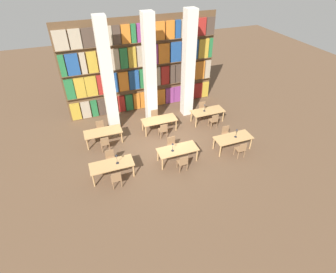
# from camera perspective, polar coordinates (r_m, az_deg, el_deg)

# --- Properties ---
(ground_plane) EXTENTS (40.00, 40.00, 0.00)m
(ground_plane) POSITION_cam_1_polar(r_m,az_deg,el_deg) (13.75, -0.20, -1.87)
(ground_plane) COLOR brown
(bookshelf_bank) EXTENTS (9.13, 0.35, 5.50)m
(bookshelf_bank) POSITION_cam_1_polar(r_m,az_deg,el_deg) (16.00, -5.54, 14.59)
(bookshelf_bank) COLOR brown
(bookshelf_bank) RESTS_ON ground_plane
(pillar_left) EXTENTS (0.59, 0.59, 6.00)m
(pillar_left) POSITION_cam_1_polar(r_m,az_deg,el_deg) (14.04, -13.03, 12.32)
(pillar_left) COLOR silver
(pillar_left) RESTS_ON ground_plane
(pillar_center) EXTENTS (0.59, 0.59, 6.00)m
(pillar_center) POSITION_cam_1_polar(r_m,az_deg,el_deg) (14.45, -4.00, 13.85)
(pillar_center) COLOR silver
(pillar_center) RESTS_ON ground_plane
(pillar_right) EXTENTS (0.59, 0.59, 6.00)m
(pillar_right) POSITION_cam_1_polar(r_m,az_deg,el_deg) (15.19, 4.45, 14.96)
(pillar_right) COLOR silver
(pillar_right) RESTS_ON ground_plane
(reading_table_0) EXTENTS (1.92, 0.82, 0.72)m
(reading_table_0) POSITION_cam_1_polar(r_m,az_deg,el_deg) (11.85, -12.14, -6.21)
(reading_table_0) COLOR tan
(reading_table_0) RESTS_ON ground_plane
(chair_0) EXTENTS (0.42, 0.40, 0.88)m
(chair_0) POSITION_cam_1_polar(r_m,az_deg,el_deg) (11.45, -11.19, -8.97)
(chair_0) COLOR olive
(chair_0) RESTS_ON ground_plane
(chair_1) EXTENTS (0.42, 0.40, 0.88)m
(chair_1) POSITION_cam_1_polar(r_m,az_deg,el_deg) (12.48, -12.42, -4.68)
(chair_1) COLOR olive
(chair_1) RESTS_ON ground_plane
(desk_lamp_0) EXTENTS (0.14, 0.14, 0.50)m
(desk_lamp_0) POSITION_cam_1_polar(r_m,az_deg,el_deg) (11.58, -11.12, -4.48)
(desk_lamp_0) COLOR #232328
(desk_lamp_0) RESTS_ON reading_table_0
(reading_table_1) EXTENTS (1.92, 0.82, 0.72)m
(reading_table_1) POSITION_cam_1_polar(r_m,az_deg,el_deg) (12.40, 2.09, -3.05)
(reading_table_1) COLOR tan
(reading_table_1) RESTS_ON ground_plane
(chair_2) EXTENTS (0.42, 0.40, 0.88)m
(chair_2) POSITION_cam_1_polar(r_m,az_deg,el_deg) (12.01, 3.25, -5.62)
(chair_2) COLOR olive
(chair_2) RESTS_ON ground_plane
(chair_3) EXTENTS (0.42, 0.40, 0.88)m
(chair_3) POSITION_cam_1_polar(r_m,az_deg,el_deg) (12.99, 0.87, -1.79)
(chair_3) COLOR olive
(chair_3) RESTS_ON ground_plane
(desk_lamp_1) EXTENTS (0.14, 0.14, 0.45)m
(desk_lamp_1) POSITION_cam_1_polar(r_m,az_deg,el_deg) (12.05, 1.03, -2.00)
(desk_lamp_1) COLOR #232328
(desk_lamp_1) RESTS_ON reading_table_1
(reading_table_2) EXTENTS (1.92, 0.82, 0.72)m
(reading_table_2) POSITION_cam_1_polar(r_m,az_deg,el_deg) (13.52, 13.99, -0.46)
(reading_table_2) COLOR tan
(reading_table_2) RESTS_ON ground_plane
(chair_4) EXTENTS (0.42, 0.40, 0.88)m
(chair_4) POSITION_cam_1_polar(r_m,az_deg,el_deg) (13.20, 15.58, -2.67)
(chair_4) COLOR olive
(chair_4) RESTS_ON ground_plane
(chair_5) EXTENTS (0.42, 0.40, 0.88)m
(chair_5) POSITION_cam_1_polar(r_m,az_deg,el_deg) (14.09, 12.54, 0.63)
(chair_5) COLOR olive
(chair_5) RESTS_ON ground_plane
(desk_lamp_2) EXTENTS (0.14, 0.14, 0.48)m
(desk_lamp_2) POSITION_cam_1_polar(r_m,az_deg,el_deg) (13.35, 14.70, 1.03)
(desk_lamp_2) COLOR #232328
(desk_lamp_2) RESTS_ON reading_table_2
(reading_table_3) EXTENTS (1.92, 0.82, 0.72)m
(reading_table_3) POSITION_cam_1_polar(r_m,az_deg,el_deg) (13.95, -13.94, 0.81)
(reading_table_3) COLOR tan
(reading_table_3) RESTS_ON ground_plane
(chair_6) EXTENTS (0.42, 0.40, 0.88)m
(chair_6) POSITION_cam_1_polar(r_m,az_deg,el_deg) (13.47, -13.57, -1.39)
(chair_6) COLOR olive
(chair_6) RESTS_ON ground_plane
(chair_7) EXTENTS (0.42, 0.40, 0.88)m
(chair_7) POSITION_cam_1_polar(r_m,az_deg,el_deg) (14.61, -14.44, 1.74)
(chair_7) COLOR olive
(chair_7) RESTS_ON ground_plane
(reading_table_4) EXTENTS (1.92, 0.82, 0.72)m
(reading_table_4) POSITION_cam_1_polar(r_m,az_deg,el_deg) (14.50, -1.91, 3.46)
(reading_table_4) COLOR tan
(reading_table_4) RESTS_ON ground_plane
(chair_8) EXTENTS (0.42, 0.40, 0.88)m
(chair_8) POSITION_cam_1_polar(r_m,az_deg,el_deg) (14.04, -1.05, 1.46)
(chair_8) COLOR olive
(chair_8) RESTS_ON ground_plane
(chair_9) EXTENTS (0.42, 0.40, 0.88)m
(chair_9) POSITION_cam_1_polar(r_m,az_deg,el_deg) (15.14, -2.81, 4.27)
(chair_9) COLOR olive
(chair_9) RESTS_ON ground_plane
(reading_table_5) EXTENTS (1.92, 0.82, 0.72)m
(reading_table_5) POSITION_cam_1_polar(r_m,az_deg,el_deg) (15.46, 8.62, 5.30)
(reading_table_5) COLOR tan
(reading_table_5) RESTS_ON ground_plane
(chair_10) EXTENTS (0.42, 0.40, 0.88)m
(chair_10) POSITION_cam_1_polar(r_m,az_deg,el_deg) (15.06, 9.94, 3.52)
(chair_10) COLOR olive
(chair_10) RESTS_ON ground_plane
(chair_11) EXTENTS (0.42, 0.40, 0.88)m
(chair_11) POSITION_cam_1_polar(r_m,az_deg,el_deg) (16.09, 7.59, 6.05)
(chair_11) COLOR olive
(chair_11) RESTS_ON ground_plane
(desk_lamp_3) EXTENTS (0.14, 0.14, 0.45)m
(desk_lamp_3) POSITION_cam_1_polar(r_m,az_deg,el_deg) (15.22, 8.01, 6.49)
(desk_lamp_3) COLOR #232328
(desk_lamp_3) RESTS_ON reading_table_5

